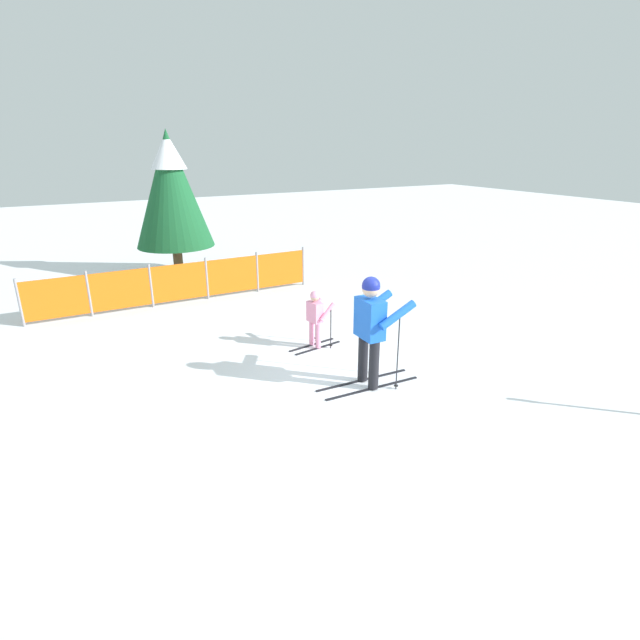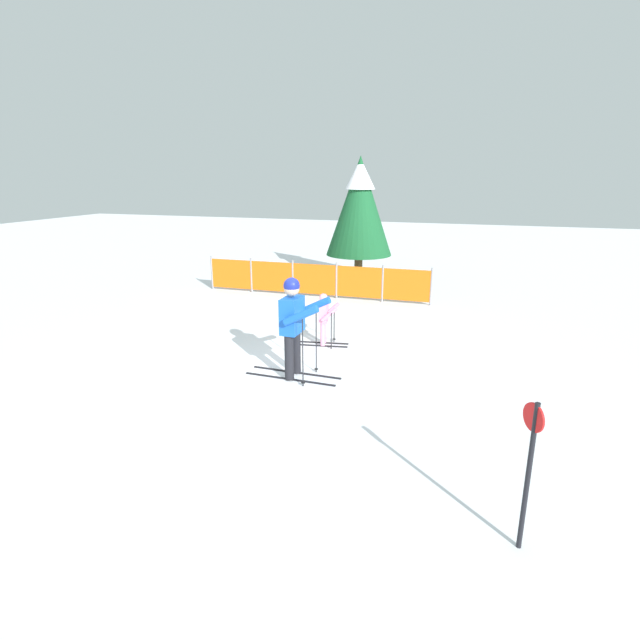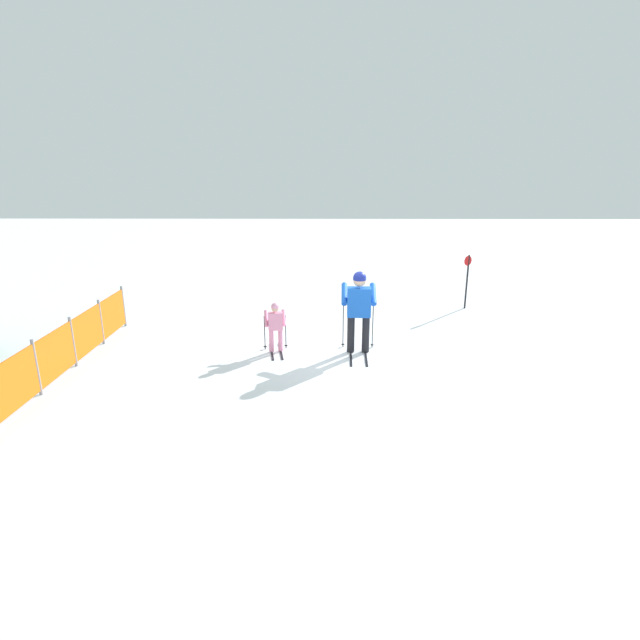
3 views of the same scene
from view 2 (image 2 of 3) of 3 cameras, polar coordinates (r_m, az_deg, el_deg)
name	(u,v)px [view 2 (image 2 of 3)]	position (r m, az deg, el deg)	size (l,w,h in m)	color
ground_plane	(279,373)	(9.30, -4.66, -6.06)	(60.00, 60.00, 0.00)	white
skier_adult	(294,318)	(8.75, -3.01, 0.18)	(1.74, 0.78, 1.83)	black
skier_child	(324,315)	(10.54, 0.49, 0.54)	(1.09, 0.54, 1.13)	black
safety_fence	(314,279)	(14.80, -0.64, 4.68)	(6.86, 0.11, 1.06)	gray
conifer_far	(360,205)	(17.06, 4.56, 13.01)	(2.21, 2.21, 4.11)	#4C3823
trail_marker	(529,461)	(5.23, 22.82, -14.66)	(0.17, 0.25, 1.56)	black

